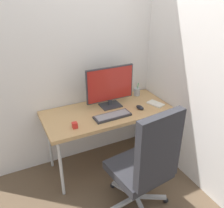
{
  "coord_description": "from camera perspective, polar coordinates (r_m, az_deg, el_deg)",
  "views": [
    {
      "loc": [
        -0.97,
        -2.07,
        1.93
      ],
      "look_at": [
        0.02,
        -0.06,
        0.8
      ],
      "focal_mm": 39.22,
      "sensor_mm": 36.0,
      "label": 1
    }
  ],
  "objects": [
    {
      "name": "mouse",
      "position": [
        2.64,
        6.53,
        -0.78
      ],
      "size": [
        0.07,
        0.11,
        0.03
      ],
      "primitive_type": "ellipsoid",
      "rotation": [
        0.0,
        0.0,
        0.14
      ],
      "color": "black",
      "rests_on": "desk"
    },
    {
      "name": "ground_plane",
      "position": [
        2.99,
        -0.94,
        -13.42
      ],
      "size": [
        8.0,
        8.0,
        0.0
      ],
      "primitive_type": "plane",
      "color": "brown"
    },
    {
      "name": "wall_side_right",
      "position": [
        2.55,
        16.1,
        13.75
      ],
      "size": [
        0.04,
        2.17,
        2.8
      ],
      "primitive_type": "cube",
      "color": "white",
      "rests_on": "ground_plane"
    },
    {
      "name": "pen_holder",
      "position": [
        2.94,
        5.83,
        2.9
      ],
      "size": [
        0.07,
        0.07,
        0.17
      ],
      "color": "#B2B5BA",
      "rests_on": "desk"
    },
    {
      "name": "desk_clamp_accessory",
      "position": [
        2.31,
        -8.67,
        -4.91
      ],
      "size": [
        0.05,
        0.05,
        0.06
      ],
      "primitive_type": "cube",
      "color": "red",
      "rests_on": "desk"
    },
    {
      "name": "office_chair",
      "position": [
        2.14,
        8.1,
        -13.45
      ],
      "size": [
        0.59,
        0.6,
        1.08
      ],
      "color": "black",
      "rests_on": "ground_plane"
    },
    {
      "name": "desk",
      "position": [
        2.62,
        -1.04,
        -2.41
      ],
      "size": [
        1.35,
        0.61,
        0.7
      ],
      "color": "tan",
      "rests_on": "ground_plane"
    },
    {
      "name": "monitor",
      "position": [
        2.6,
        -0.46,
        4.25
      ],
      "size": [
        0.53,
        0.18,
        0.44
      ],
      "color": "#333338",
      "rests_on": "desk"
    },
    {
      "name": "notebook",
      "position": [
        2.76,
        10.13,
        0.06
      ],
      "size": [
        0.16,
        0.2,
        0.02
      ],
      "primitive_type": "cube",
      "rotation": [
        0.0,
        0.0,
        0.32
      ],
      "color": "silver",
      "rests_on": "desk"
    },
    {
      "name": "keyboard",
      "position": [
        2.47,
        0.1,
        -2.79
      ],
      "size": [
        0.38,
        0.14,
        0.03
      ],
      "color": "#333338",
      "rests_on": "desk"
    },
    {
      "name": "wall_back",
      "position": [
        2.65,
        -4.4,
        15.15
      ],
      "size": [
        2.91,
        0.04,
        2.8
      ],
      "primitive_type": "cube",
      "color": "white",
      "rests_on": "ground_plane"
    }
  ]
}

